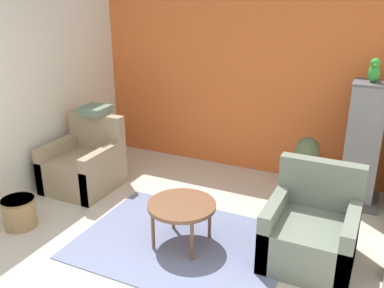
# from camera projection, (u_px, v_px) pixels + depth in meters

# --- Properties ---
(wall_back_accent) EXTENTS (4.32, 0.06, 2.48)m
(wall_back_accent) POSITION_uv_depth(u_px,v_px,m) (240.00, 83.00, 5.93)
(wall_back_accent) COLOR orange
(wall_back_accent) RESTS_ON ground_plane
(wall_left) EXTENTS (0.06, 3.06, 2.48)m
(wall_left) POSITION_uv_depth(u_px,v_px,m) (42.00, 92.00, 5.47)
(wall_left) COLOR silver
(wall_left) RESTS_ON ground_plane
(area_rug) EXTENTS (2.12, 1.59, 0.01)m
(area_rug) POSITION_uv_depth(u_px,v_px,m) (182.00, 243.00, 4.44)
(area_rug) COLOR slate
(area_rug) RESTS_ON ground_plane
(coffee_table) EXTENTS (0.70, 0.70, 0.47)m
(coffee_table) POSITION_uv_depth(u_px,v_px,m) (182.00, 207.00, 4.30)
(coffee_table) COLOR brown
(coffee_table) RESTS_ON ground_plane
(armchair_left) EXTENTS (0.82, 0.85, 0.93)m
(armchair_left) POSITION_uv_depth(u_px,v_px,m) (84.00, 166.00, 5.60)
(armchair_left) COLOR #9E896B
(armchair_left) RESTS_ON ground_plane
(armchair_right) EXTENTS (0.82, 0.85, 0.93)m
(armchair_right) POSITION_uv_depth(u_px,v_px,m) (311.00, 233.00, 4.10)
(armchair_right) COLOR slate
(armchair_right) RESTS_ON ground_plane
(birdcage) EXTENTS (0.53, 0.53, 1.50)m
(birdcage) POSITION_uv_depth(u_px,v_px,m) (363.00, 147.00, 5.05)
(birdcage) COLOR #555559
(birdcage) RESTS_ON ground_plane
(parrot) EXTENTS (0.13, 0.23, 0.27)m
(parrot) POSITION_uv_depth(u_px,v_px,m) (374.00, 71.00, 4.73)
(parrot) COLOR green
(parrot) RESTS_ON birdcage
(potted_plant) EXTENTS (0.32, 0.29, 0.74)m
(potted_plant) POSITION_uv_depth(u_px,v_px,m) (306.00, 160.00, 5.42)
(potted_plant) COLOR brown
(potted_plant) RESTS_ON ground_plane
(wicker_basket) EXTENTS (0.37, 0.37, 0.33)m
(wicker_basket) POSITION_uv_depth(u_px,v_px,m) (19.00, 212.00, 4.71)
(wicker_basket) COLOR #A37F51
(wicker_basket) RESTS_ON ground_plane
(throw_pillow) EXTENTS (0.34, 0.34, 0.10)m
(throw_pillow) POSITION_uv_depth(u_px,v_px,m) (95.00, 110.00, 5.62)
(throw_pillow) COLOR slate
(throw_pillow) RESTS_ON armchair_left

